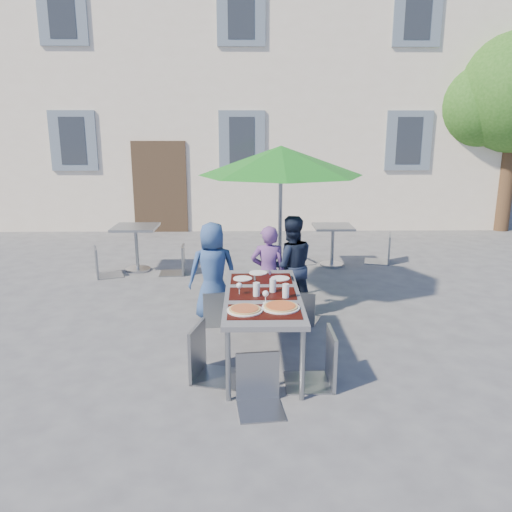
{
  "coord_description": "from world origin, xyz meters",
  "views": [
    {
      "loc": [
        0.11,
        -4.72,
        2.43
      ],
      "look_at": [
        0.22,
        1.21,
        0.94
      ],
      "focal_mm": 35.0,
      "sensor_mm": 36.0,
      "label": 1
    }
  ],
  "objects_px": {
    "chair_4": "(321,325)",
    "bg_chair_l_1": "(298,235)",
    "chair_1": "(245,284)",
    "child_2": "(290,266)",
    "chair_5": "(259,352)",
    "dining_table": "(262,299)",
    "cafe_table_1": "(333,238)",
    "pizza_near_left": "(245,309)",
    "chair_0": "(218,287)",
    "bg_chair_r_0": "(177,242)",
    "patio_umbrella": "(281,162)",
    "cafe_table_0": "(136,239)",
    "child_0": "(213,271)",
    "bg_chair_r_1": "(384,231)",
    "child_1": "(268,273)",
    "chair_2": "(303,287)",
    "chair_3": "(207,320)",
    "pizza_near_right": "(281,307)",
    "bg_chair_l_0": "(101,244)"
  },
  "relations": [
    {
      "from": "chair_4",
      "to": "bg_chair_l_1",
      "type": "relative_size",
      "value": 1.13
    },
    {
      "from": "dining_table",
      "to": "cafe_table_1",
      "type": "height_order",
      "value": "dining_table"
    },
    {
      "from": "child_2",
      "to": "chair_1",
      "type": "xyz_separation_m",
      "value": [
        -0.6,
        -0.29,
        -0.15
      ]
    },
    {
      "from": "chair_1",
      "to": "chair_5",
      "type": "xyz_separation_m",
      "value": [
        0.12,
        -2.03,
        0.01
      ]
    },
    {
      "from": "child_1",
      "to": "chair_5",
      "type": "xyz_separation_m",
      "value": [
        -0.17,
        -2.16,
        -0.1
      ]
    },
    {
      "from": "pizza_near_left",
      "to": "pizza_near_right",
      "type": "relative_size",
      "value": 0.93
    },
    {
      "from": "patio_umbrella",
      "to": "cafe_table_0",
      "type": "distance_m",
      "value": 3.24
    },
    {
      "from": "child_0",
      "to": "bg_chair_r_0",
      "type": "xyz_separation_m",
      "value": [
        -0.76,
        2.14,
        -0.09
      ]
    },
    {
      "from": "pizza_near_right",
      "to": "cafe_table_1",
      "type": "xyz_separation_m",
      "value": [
        1.25,
        4.34,
        -0.25
      ]
    },
    {
      "from": "cafe_table_0",
      "to": "pizza_near_right",
      "type": "bearing_deg",
      "value": -60.65
    },
    {
      "from": "pizza_near_left",
      "to": "cafe_table_1",
      "type": "height_order",
      "value": "pizza_near_left"
    },
    {
      "from": "child_0",
      "to": "patio_umbrella",
      "type": "height_order",
      "value": "patio_umbrella"
    },
    {
      "from": "chair_2",
      "to": "cafe_table_1",
      "type": "relative_size",
      "value": 1.12
    },
    {
      "from": "pizza_near_right",
      "to": "bg_chair_l_1",
      "type": "xyz_separation_m",
      "value": [
        0.62,
        4.49,
        -0.23
      ]
    },
    {
      "from": "pizza_near_left",
      "to": "chair_1",
      "type": "xyz_separation_m",
      "value": [
        0.0,
        1.6,
        -0.24
      ]
    },
    {
      "from": "pizza_near_left",
      "to": "chair_4",
      "type": "xyz_separation_m",
      "value": [
        0.74,
        -0.04,
        -0.15
      ]
    },
    {
      "from": "chair_1",
      "to": "chair_4",
      "type": "distance_m",
      "value": 1.79
    },
    {
      "from": "dining_table",
      "to": "child_2",
      "type": "xyz_separation_m",
      "value": [
        0.41,
        1.36,
        -0.02
      ]
    },
    {
      "from": "chair_2",
      "to": "bg_chair_l_0",
      "type": "height_order",
      "value": "bg_chair_l_0"
    },
    {
      "from": "chair_1",
      "to": "child_2",
      "type": "bearing_deg",
      "value": 26.05
    },
    {
      "from": "chair_4",
      "to": "chair_5",
      "type": "bearing_deg",
      "value": -147.09
    },
    {
      "from": "child_1",
      "to": "cafe_table_1",
      "type": "height_order",
      "value": "child_1"
    },
    {
      "from": "child_0",
      "to": "chair_1",
      "type": "bearing_deg",
      "value": 143.76
    },
    {
      "from": "pizza_near_left",
      "to": "dining_table",
      "type": "bearing_deg",
      "value": 70.52
    },
    {
      "from": "patio_umbrella",
      "to": "child_0",
      "type": "bearing_deg",
      "value": -140.84
    },
    {
      "from": "dining_table",
      "to": "patio_umbrella",
      "type": "xyz_separation_m",
      "value": [
        0.32,
        2.01,
        1.31
      ]
    },
    {
      "from": "patio_umbrella",
      "to": "bg_chair_r_1",
      "type": "distance_m",
      "value": 3.28
    },
    {
      "from": "bg_chair_l_1",
      "to": "cafe_table_1",
      "type": "bearing_deg",
      "value": -13.69
    },
    {
      "from": "chair_4",
      "to": "chair_5",
      "type": "xyz_separation_m",
      "value": [
        -0.61,
        -0.39,
        -0.08
      ]
    },
    {
      "from": "child_0",
      "to": "chair_2",
      "type": "xyz_separation_m",
      "value": [
        1.16,
        -0.21,
        -0.16
      ]
    },
    {
      "from": "chair_3",
      "to": "child_0",
      "type": "bearing_deg",
      "value": 91.59
    },
    {
      "from": "bg_chair_l_1",
      "to": "chair_4",
      "type": "bearing_deg",
      "value": -92.88
    },
    {
      "from": "dining_table",
      "to": "bg_chair_l_1",
      "type": "height_order",
      "value": "bg_chair_l_1"
    },
    {
      "from": "chair_0",
      "to": "bg_chair_r_0",
      "type": "xyz_separation_m",
      "value": [
        -0.84,
        2.4,
        0.05
      ]
    },
    {
      "from": "child_2",
      "to": "dining_table",
      "type": "bearing_deg",
      "value": 63.87
    },
    {
      "from": "dining_table",
      "to": "patio_umbrella",
      "type": "relative_size",
      "value": 0.8
    },
    {
      "from": "cafe_table_0",
      "to": "cafe_table_1",
      "type": "xyz_separation_m",
      "value": [
        3.53,
        0.28,
        -0.06
      ]
    },
    {
      "from": "child_0",
      "to": "cafe_table_1",
      "type": "height_order",
      "value": "child_0"
    },
    {
      "from": "bg_chair_l_1",
      "to": "pizza_near_left",
      "type": "bearing_deg",
      "value": -101.97
    },
    {
      "from": "chair_4",
      "to": "patio_umbrella",
      "type": "relative_size",
      "value": 0.45
    },
    {
      "from": "chair_1",
      "to": "chair_5",
      "type": "relative_size",
      "value": 0.99
    },
    {
      "from": "child_1",
      "to": "chair_3",
      "type": "xyz_separation_m",
      "value": [
        -0.68,
        -1.61,
        -0.02
      ]
    },
    {
      "from": "chair_1",
      "to": "chair_5",
      "type": "bearing_deg",
      "value": -86.48
    },
    {
      "from": "chair_4",
      "to": "bg_chair_l_1",
      "type": "distance_m",
      "value": 4.6
    },
    {
      "from": "pizza_near_right",
      "to": "bg_chair_r_1",
      "type": "xyz_separation_m",
      "value": [
        2.25,
        4.54,
        -0.17
      ]
    },
    {
      "from": "pizza_near_left",
      "to": "child_2",
      "type": "distance_m",
      "value": 1.99
    },
    {
      "from": "cafe_table_0",
      "to": "chair_0",
      "type": "bearing_deg",
      "value": -58.69
    },
    {
      "from": "pizza_near_left",
      "to": "bg_chair_r_0",
      "type": "relative_size",
      "value": 0.36
    },
    {
      "from": "pizza_near_right",
      "to": "bg_chair_l_1",
      "type": "relative_size",
      "value": 0.4
    },
    {
      "from": "chair_0",
      "to": "pizza_near_left",
      "type": "bearing_deg",
      "value": -77.15
    }
  ]
}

